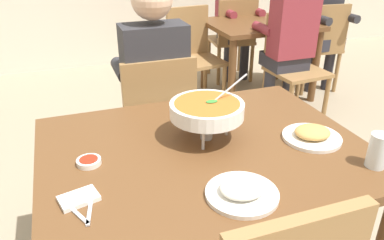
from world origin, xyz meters
name	(u,v)px	position (x,y,z in m)	size (l,w,h in m)	color
dining_table_main	(204,168)	(0.00, 0.00, 0.64)	(1.28, 0.99, 0.74)	brown
chair_diner_main	(157,118)	(0.00, 0.78, 0.51)	(0.44, 0.44, 0.90)	olive
diner_main	(154,79)	(0.00, 0.81, 0.75)	(0.40, 0.45, 1.31)	#2D2D38
curry_bowl	(207,110)	(0.03, 0.06, 0.87)	(0.33, 0.30, 0.26)	silver
rice_plate	(243,190)	(0.00, -0.33, 0.76)	(0.24, 0.24, 0.06)	white
appetizer_plate	(312,135)	(0.44, -0.09, 0.76)	(0.24, 0.24, 0.06)	white
sauce_dish	(89,161)	(-0.45, 0.03, 0.75)	(0.09, 0.09, 0.02)	white
napkin_folded	(79,198)	(-0.50, -0.18, 0.75)	(0.12, 0.08, 0.02)	white
fork_utensil	(74,210)	(-0.52, -0.23, 0.74)	(0.01, 0.17, 0.01)	silver
spoon_utensil	(90,207)	(-0.47, -0.23, 0.74)	(0.01, 0.17, 0.01)	silver
drink_glass	(378,152)	(0.54, -0.34, 0.80)	(0.07, 0.07, 0.13)	silver
dining_table_far	(260,36)	(1.36, 2.02, 0.61)	(1.00, 0.80, 0.74)	brown
chair_bg_left	(234,36)	(1.31, 2.48, 0.51)	(0.48, 0.48, 0.90)	olive
chair_bg_middle	(319,43)	(1.99, 1.91, 0.51)	(0.48, 0.48, 0.90)	olive
chair_bg_right	(292,60)	(1.40, 1.50, 0.51)	(0.47, 0.47, 0.90)	olive
chair_bg_corner	(192,51)	(0.69, 2.07, 0.51)	(0.49, 0.49, 0.90)	olive
patron_bg_left	(235,12)	(1.35, 2.55, 0.75)	(0.40, 0.45, 1.31)	#2D2D38
patron_bg_middle	(323,17)	(2.05, 1.98, 0.75)	(0.40, 0.45, 1.31)	#2D2D38
patron_bg_right	(290,34)	(1.34, 1.48, 0.75)	(0.40, 0.45, 1.31)	#2D2D38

